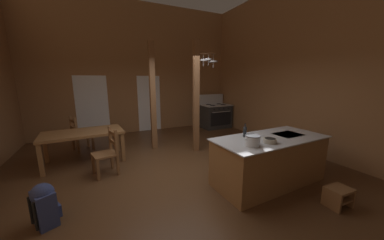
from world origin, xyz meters
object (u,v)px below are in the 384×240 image
dining_table (83,135)px  stockpot_on_counter (253,141)px  bottle_tall_on_counter (245,132)px  kitchen_island (269,160)px  ladderback_chair_near_window (80,134)px  backpack (44,203)px  ladderback_chair_by_post (107,153)px  step_stool (338,195)px  mixing_bowl_on_counter (270,141)px  stove_range (216,116)px

dining_table → stockpot_on_counter: bearing=-47.5°
stockpot_on_counter → bottle_tall_on_counter: (0.23, 0.45, 0.01)m
stockpot_on_counter → bottle_tall_on_counter: size_ratio=1.25×
kitchen_island → ladderback_chair_near_window: size_ratio=2.31×
backpack → ladderback_chair_by_post: bearing=56.2°
step_stool → mixing_bowl_on_counter: (-0.67, 0.79, 0.74)m
step_stool → dining_table: bearing=135.1°
stove_range → step_stool: stove_range is taller
step_stool → backpack: backpack is taller
ladderback_chair_by_post → backpack: (-0.84, -1.26, -0.14)m
bottle_tall_on_counter → stockpot_on_counter: bearing=-116.5°
ladderback_chair_near_window → bottle_tall_on_counter: bottle_tall_on_counter is taller
backpack → step_stool: bearing=-20.0°
dining_table → ladderback_chair_near_window: bearing=98.4°
kitchen_island → stockpot_on_counter: size_ratio=7.07×
ladderback_chair_near_window → mixing_bowl_on_counter: (3.06, -3.74, 0.47)m
kitchen_island → mixing_bowl_on_counter: (-0.26, -0.22, 0.48)m
backpack → mixing_bowl_on_counter: (3.30, -0.65, 0.61)m
stockpot_on_counter → dining_table: bearing=132.5°
ladderback_chair_near_window → mixing_bowl_on_counter: mixing_bowl_on_counter is taller
ladderback_chair_by_post → bottle_tall_on_counter: 2.78m
stove_range → bottle_tall_on_counter: bearing=-115.2°
step_stool → stockpot_on_counter: 1.53m
ladderback_chair_near_window → stockpot_on_counter: bearing=-54.3°
stockpot_on_counter → step_stool: bearing=-37.5°
dining_table → bottle_tall_on_counter: 3.63m
backpack → stockpot_on_counter: 3.07m
kitchen_island → bottle_tall_on_counter: bottle_tall_on_counter is taller
dining_table → ladderback_chair_by_post: (0.46, -0.87, -0.20)m
stove_range → ladderback_chair_near_window: stove_range is taller
backpack → bottle_tall_on_counter: bottle_tall_on_counter is taller
step_stool → backpack: size_ratio=0.62×
backpack → mixing_bowl_on_counter: 3.42m
step_stool → stockpot_on_counter: size_ratio=1.19×
bottle_tall_on_counter → kitchen_island: bearing=-30.3°
stove_range → ladderback_chair_by_post: size_ratio=1.39×
ladderback_chair_by_post → stockpot_on_counter: size_ratio=3.06×
step_stool → ladderback_chair_by_post: ladderback_chair_by_post is taller
bottle_tall_on_counter → ladderback_chair_near_window: bearing=131.6°
ladderback_chair_near_window → stove_range: bearing=8.1°
kitchen_island → mixing_bowl_on_counter: size_ratio=10.22×
step_stool → bottle_tall_on_counter: size_ratio=1.48×
stove_range → ladderback_chair_by_post: bearing=-149.0°
ladderback_chair_near_window → ladderback_chair_by_post: bearing=-71.9°
stove_range → bottle_tall_on_counter: (-1.86, -3.96, 0.50)m
step_stool → stockpot_on_counter: bearing=142.5°
stove_range → ladderback_chair_near_window: bearing=-171.9°
ladderback_chair_near_window → bottle_tall_on_counter: bearing=-48.4°
ladderback_chair_by_post → bottle_tall_on_counter: (2.31, -1.45, 0.53)m
ladderback_chair_near_window → ladderback_chair_by_post: same height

